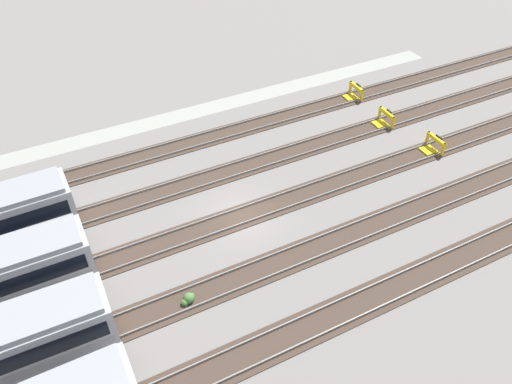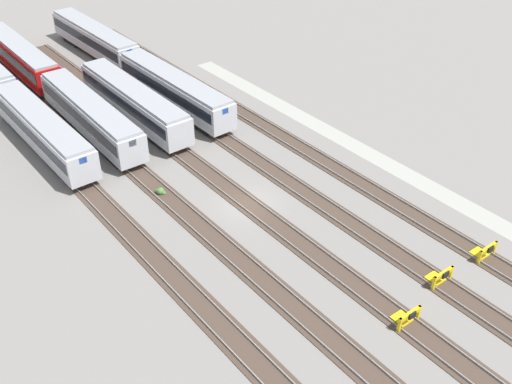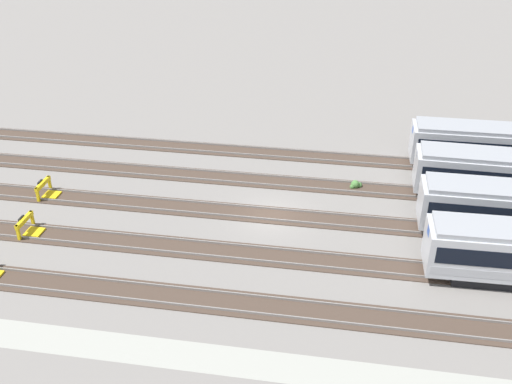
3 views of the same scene
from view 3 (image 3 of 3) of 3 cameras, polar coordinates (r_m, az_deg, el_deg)
The scene contains 10 objects.
ground_plane at distance 41.93m, azimuth 1.48°, elevation -2.24°, with size 400.00×400.00×0.00m, color gray.
service_walkway at distance 31.31m, azimuth -2.19°, elevation -15.82°, with size 54.00×2.00×0.01m, color #9E9E93.
rail_track_nearest at distance 34.34m, azimuth -0.78°, elevation -10.67°, with size 90.00×2.23×0.21m.
rail_track_near_inner at distance 38.01m, azimuth 0.47°, elevation -6.01°, with size 90.00×2.23×0.21m.
rail_track_middle at distance 41.91m, azimuth 1.48°, elevation -2.19°, with size 90.00×2.24×0.21m.
rail_track_far_inner at distance 45.97m, azimuth 2.30°, elevation 0.96°, with size 90.00×2.23×0.21m.
rail_track_farthest at distance 50.16m, azimuth 3.00°, elevation 3.60°, with size 90.00×2.23×0.21m.
bumper_stop_near_inner_track at distance 42.57m, azimuth -20.82°, elevation -3.11°, with size 1.36×2.01×1.22m.
bumper_stop_middle_track at distance 46.56m, azimuth -19.29°, elevation 0.19°, with size 1.36×2.00×1.22m.
weed_clump at distance 45.78m, azimuth 9.48°, elevation 0.69°, with size 0.92×0.70×0.64m.
Camera 3 is at (4.63, -35.04, 22.57)m, focal length 42.00 mm.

